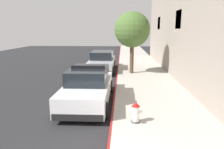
# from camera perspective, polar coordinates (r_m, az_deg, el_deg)

# --- Properties ---
(ground_plane) EXTENTS (29.62, 60.00, 0.20)m
(ground_plane) POSITION_cam_1_polar(r_m,az_deg,el_deg) (14.82, -14.88, -1.41)
(ground_plane) COLOR #232326
(sidewalk_pavement) EXTENTS (3.64, 60.00, 0.17)m
(sidewalk_pavement) POSITION_cam_1_polar(r_m,az_deg,el_deg) (14.17, 8.89, -0.99)
(sidewalk_pavement) COLOR #ADA89E
(sidewalk_pavement) RESTS_ON ground
(curb_painted_edge) EXTENTS (0.08, 60.00, 0.17)m
(curb_painted_edge) POSITION_cam_1_polar(r_m,az_deg,el_deg) (14.09, 1.34, -0.92)
(curb_painted_edge) COLOR maroon
(curb_painted_edge) RESTS_ON ground
(storefront_building) EXTENTS (5.40, 24.95, 7.35)m
(storefront_building) POSITION_cam_1_polar(r_m,az_deg,el_deg) (14.54, 27.55, 12.46)
(storefront_building) COLOR gray
(storefront_building) RESTS_ON ground
(police_cruiser) EXTENTS (1.94, 4.84, 1.68)m
(police_cruiser) POSITION_cam_1_polar(r_m,az_deg,el_deg) (9.44, -6.38, -3.28)
(police_cruiser) COLOR white
(police_cruiser) RESTS_ON ground
(parked_car_silver_ahead) EXTENTS (1.94, 4.84, 1.56)m
(parked_car_silver_ahead) POSITION_cam_1_polar(r_m,az_deg,el_deg) (16.93, -2.67, 3.49)
(parked_car_silver_ahead) COLOR #B2B5BA
(parked_car_silver_ahead) RESTS_ON ground
(fire_hydrant) EXTENTS (0.44, 0.40, 0.76)m
(fire_hydrant) POSITION_cam_1_polar(r_m,az_deg,el_deg) (7.18, 6.42, -10.13)
(fire_hydrant) COLOR #4C4C51
(fire_hydrant) RESTS_ON sidewalk_pavement
(street_tree) EXTENTS (2.49, 2.49, 4.32)m
(street_tree) POSITION_cam_1_polar(r_m,az_deg,el_deg) (15.11, 5.49, 11.90)
(street_tree) COLOR brown
(street_tree) RESTS_ON sidewalk_pavement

